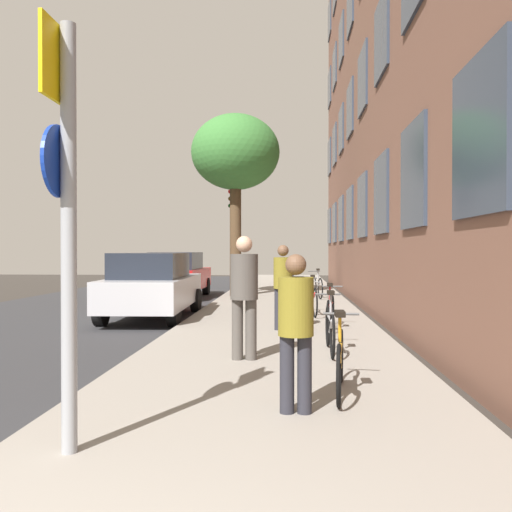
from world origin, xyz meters
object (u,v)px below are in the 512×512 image
object	(u,v)px
bicycle_1	(330,328)
bicycle_5	(317,286)
tree_near	(235,154)
pedestrian_1	(244,289)
bicycle_3	(312,299)
car_1	(177,274)
bicycle_4	(293,293)
pedestrian_0	(296,322)
sign_post	(66,200)
bicycle_0	(340,361)
pedestrian_2	(283,281)
car_0	(153,285)
bicycle_2	(330,311)
traffic_light	(235,220)

from	to	relation	value
bicycle_1	bicycle_5	xyz separation A→B (m)	(0.30, 9.60, 0.00)
tree_near	pedestrian_1	distance (m)	11.48
bicycle_3	car_1	world-z (taller)	car_1
bicycle_4	bicycle_3	bearing A→B (deg)	-79.88
bicycle_3	bicycle_4	world-z (taller)	bicycle_3
bicycle_3	car_1	distance (m)	7.47
bicycle_4	pedestrian_0	size ratio (longest dim) A/B	1.04
sign_post	bicycle_0	bearing A→B (deg)	38.94
car_1	bicycle_0	bearing A→B (deg)	-70.90
tree_near	car_1	distance (m)	4.72
bicycle_0	bicycle_3	distance (m)	7.20
pedestrian_0	pedestrian_2	bearing A→B (deg)	91.93
pedestrian_1	car_0	xyz separation A→B (m)	(-2.71, 5.36, -0.29)
sign_post	bicycle_2	distance (m)	7.29
bicycle_4	pedestrian_2	world-z (taller)	pedestrian_2
bicycle_0	car_0	xyz separation A→B (m)	(-3.91, 7.15, 0.36)
pedestrian_1	car_0	size ratio (longest dim) A/B	0.40
bicycle_1	tree_near	bearing A→B (deg)	103.69
sign_post	tree_near	bearing A→B (deg)	90.46
traffic_light	pedestrian_2	size ratio (longest dim) A/B	2.34
bicycle_1	pedestrian_0	world-z (taller)	pedestrian_0
bicycle_1	pedestrian_2	size ratio (longest dim) A/B	1.02
sign_post	bicycle_3	world-z (taller)	sign_post
sign_post	bicycle_5	xyz separation A→B (m)	(2.65, 13.85, -1.57)
bicycle_3	tree_near	bearing A→B (deg)	114.15
pedestrian_2	car_0	world-z (taller)	pedestrian_2
sign_post	traffic_light	bearing A→B (deg)	90.90
sign_post	bicycle_1	bearing A→B (deg)	61.00
sign_post	bicycle_2	xyz separation A→B (m)	(2.54, 6.64, -1.59)
pedestrian_2	bicycle_5	bearing A→B (deg)	81.82
pedestrian_0	pedestrian_1	distance (m)	2.61
bicycle_5	bicycle_1	bearing A→B (deg)	-91.79
traffic_light	bicycle_2	xyz separation A→B (m)	(2.79, -9.03, -2.32)
tree_near	bicycle_3	xyz separation A→B (m)	(2.39, -5.33, -4.49)
pedestrian_2	car_1	xyz separation A→B (m)	(-3.87, 8.41, -0.24)
sign_post	bicycle_4	world-z (taller)	sign_post
sign_post	traffic_light	xyz separation A→B (m)	(-0.25, 15.67, 0.73)
tree_near	bicycle_0	xyz separation A→B (m)	(2.40, -12.53, -4.52)
bicycle_3	bicycle_5	size ratio (longest dim) A/B	1.02
tree_near	bicycle_1	distance (m)	11.36
bicycle_3	pedestrian_1	size ratio (longest dim) A/B	0.95
bicycle_2	pedestrian_1	bearing A→B (deg)	-115.87
bicycle_0	bicycle_2	size ratio (longest dim) A/B	0.96
traffic_light	car_0	world-z (taller)	traffic_light
tree_near	car_1	bearing A→B (deg)	164.55
traffic_light	car_1	world-z (taller)	traffic_light
bicycle_5	pedestrian_0	distance (m)	12.76
pedestrian_0	pedestrian_1	world-z (taller)	pedestrian_1
bicycle_3	car_1	xyz separation A→B (m)	(-4.54, 5.93, 0.34)
bicycle_2	bicycle_5	distance (m)	7.20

